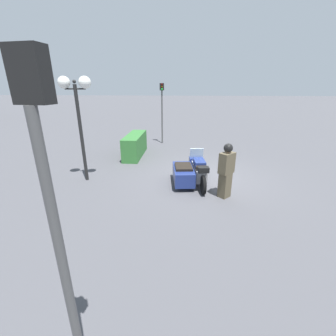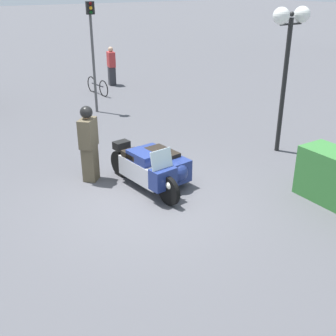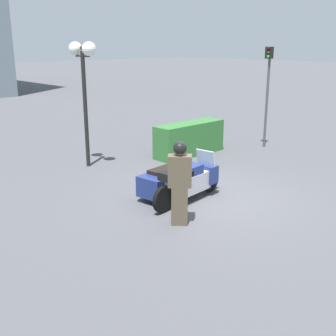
% 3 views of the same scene
% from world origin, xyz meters
% --- Properties ---
extents(ground_plane, '(160.00, 160.00, 0.00)m').
position_xyz_m(ground_plane, '(0.00, 0.00, 0.00)').
color(ground_plane, '#4C4C51').
extents(police_motorcycle, '(2.47, 1.28, 1.15)m').
position_xyz_m(police_motorcycle, '(-0.58, 0.54, 0.46)').
color(police_motorcycle, black).
rests_on(police_motorcycle, ground).
extents(officer_rider, '(0.55, 0.55, 1.79)m').
position_xyz_m(officer_rider, '(-1.65, -0.58, 0.94)').
color(officer_rider, brown).
rests_on(officer_rider, ground).
extents(hedge_bush_curbside, '(2.71, 0.76, 1.10)m').
position_xyz_m(hedge_bush_curbside, '(2.70, 3.30, 0.55)').
color(hedge_bush_curbside, '#337033').
rests_on(hedge_bush_curbside, ground).
extents(twin_lamp_post, '(0.41, 1.13, 3.74)m').
position_xyz_m(twin_lamp_post, '(-0.62, 4.49, 3.06)').
color(twin_lamp_post, black).
rests_on(twin_lamp_post, ground).
extents(traffic_light_near, '(0.23, 0.27, 3.57)m').
position_xyz_m(traffic_light_near, '(5.50, 2.17, 2.34)').
color(traffic_light_near, '#4C4C4C').
rests_on(traffic_light_near, ground).
extents(traffic_light_far, '(0.23, 0.27, 3.69)m').
position_xyz_m(traffic_light_far, '(-6.78, 1.85, 2.40)').
color(traffic_light_far, '#4C4C4C').
rests_on(traffic_light_far, ground).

